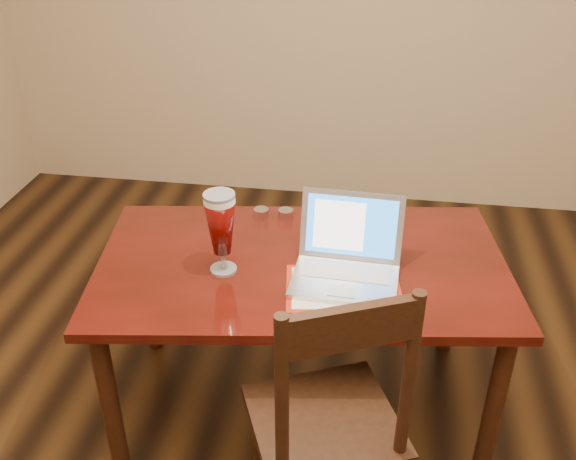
# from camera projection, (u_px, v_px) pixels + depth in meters

# --- Properties ---
(dining_table) EXTENTS (1.58, 1.03, 1.00)m
(dining_table) POSITION_uv_depth(u_px,v_px,m) (300.00, 277.00, 2.35)
(dining_table) COLOR #4D0E0A
(dining_table) RESTS_ON ground
(dining_chair) EXTENTS (0.57, 0.56, 1.03)m
(dining_chair) POSITION_uv_depth(u_px,v_px,m) (328.00, 424.00, 1.93)
(dining_chair) COLOR black
(dining_chair) RESTS_ON ground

